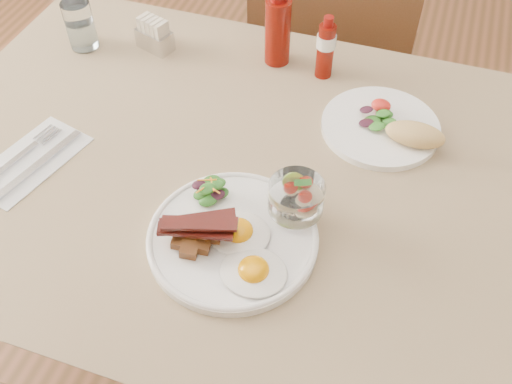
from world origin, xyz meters
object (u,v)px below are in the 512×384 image
object	(u,v)px
chair_far	(332,63)
sugar_caddy	(154,36)
table	(259,200)
ketchup_bottle	(278,30)
main_plate	(233,239)
fruit_cup	(296,197)
hot_sauce_bottle	(326,48)
second_plate	(389,128)
water_glass	(81,28)

from	to	relation	value
chair_far	sugar_caddy	distance (m)	0.57
table	ketchup_bottle	size ratio (longest dim) A/B	8.15
main_plate	ketchup_bottle	xyz separation A→B (m)	(-0.08, 0.49, 0.07)
chair_far	fruit_cup	distance (m)	0.82
main_plate	hot_sauce_bottle	bearing A→B (deg)	86.16
second_plate	main_plate	bearing A→B (deg)	-120.10
second_plate	ketchup_bottle	distance (m)	0.32
second_plate	ketchup_bottle	world-z (taller)	ketchup_bottle
chair_far	second_plate	xyz separation A→B (m)	(0.20, -0.49, 0.24)
chair_far	table	bearing A→B (deg)	-90.00
sugar_caddy	chair_far	bearing A→B (deg)	67.37
fruit_cup	sugar_caddy	xyz separation A→B (m)	(-0.43, 0.38, -0.03)
table	sugar_caddy	xyz separation A→B (m)	(-0.34, 0.28, 0.12)
chair_far	ketchup_bottle	size ratio (longest dim) A/B	5.70
hot_sauce_bottle	main_plate	bearing A→B (deg)	-93.84
chair_far	hot_sauce_bottle	bearing A→B (deg)	-83.37
hot_sauce_bottle	water_glass	distance (m)	0.54
hot_sauce_bottle	water_glass	size ratio (longest dim) A/B	1.30
sugar_caddy	hot_sauce_bottle	bearing A→B (deg)	22.83
water_glass	main_plate	bearing A→B (deg)	-38.85
fruit_cup	second_plate	distance (m)	0.29
water_glass	second_plate	bearing A→B (deg)	-5.61
main_plate	fruit_cup	bearing A→B (deg)	39.13
second_plate	sugar_caddy	bearing A→B (deg)	168.35
chair_far	second_plate	size ratio (longest dim) A/B	3.93
water_glass	table	bearing A→B (deg)	-25.68
hot_sauce_bottle	sugar_caddy	bearing A→B (deg)	-176.08
fruit_cup	ketchup_bottle	bearing A→B (deg)	110.90
main_plate	water_glass	xyz separation A→B (m)	(-0.50, 0.41, 0.04)
fruit_cup	ketchup_bottle	world-z (taller)	ketchup_bottle
fruit_cup	hot_sauce_bottle	bearing A→B (deg)	97.42
table	main_plate	size ratio (longest dim) A/B	4.75
second_plate	ketchup_bottle	size ratio (longest dim) A/B	1.45
hot_sauce_bottle	water_glass	xyz separation A→B (m)	(-0.54, -0.07, -0.02)
table	ketchup_bottle	distance (m)	0.37
fruit_cup	hot_sauce_bottle	distance (m)	0.41
table	fruit_cup	bearing A→B (deg)	-46.40
hot_sauce_bottle	table	bearing A→B (deg)	-97.68
sugar_caddy	water_glass	size ratio (longest dim) A/B	0.84
ketchup_bottle	sugar_caddy	world-z (taller)	ketchup_bottle
table	hot_sauce_bottle	bearing A→B (deg)	82.32
table	fruit_cup	distance (m)	0.21
table	chair_far	distance (m)	0.68
hot_sauce_bottle	water_glass	world-z (taller)	hot_sauce_bottle
chair_far	water_glass	bearing A→B (deg)	-139.26
table	water_glass	size ratio (longest dim) A/B	12.32
chair_far	second_plate	world-z (taller)	chair_far
table	sugar_caddy	size ratio (longest dim) A/B	14.69
ketchup_bottle	hot_sauce_bottle	world-z (taller)	ketchup_bottle
table	chair_far	size ratio (longest dim) A/B	1.43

